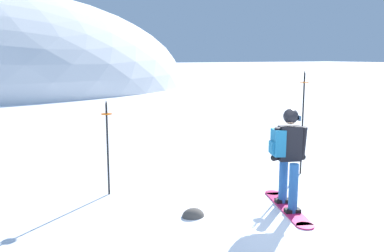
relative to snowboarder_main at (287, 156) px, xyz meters
name	(u,v)px	position (x,y,z in m)	size (l,w,h in m)	color
ground_plane	(287,226)	(-0.46, -0.60, -0.92)	(300.00, 300.00, 0.00)	white
snowboarder_main	(287,156)	(0.00, 0.00, 0.00)	(0.80, 1.75, 1.71)	#D11E5B
piste_marker_near	(303,116)	(1.70, 1.56, 0.37)	(0.20, 0.20, 2.27)	black
piste_marker_far	(107,141)	(-2.46, 2.10, 0.10)	(0.20, 0.20, 1.78)	black
rock_dark	(193,216)	(-1.56, 0.40, -0.92)	(0.37, 0.32, 0.26)	#4C4742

